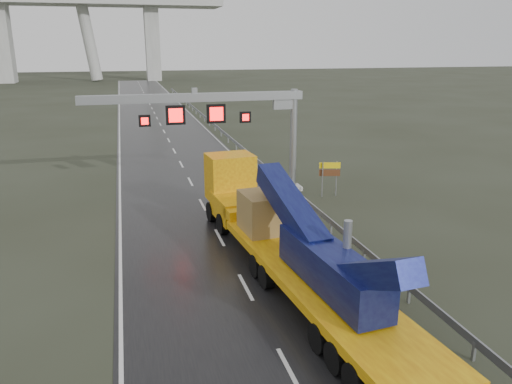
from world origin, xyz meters
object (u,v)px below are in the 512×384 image
object	(u,v)px
exit_sign_pair	(330,172)
sign_gantry	(226,115)
heavy_haul_truck	(277,228)
striped_barrier	(286,188)

from	to	relation	value
exit_sign_pair	sign_gantry	bearing A→B (deg)	175.13
heavy_haul_truck	striped_barrier	distance (m)	11.50
exit_sign_pair	striped_barrier	bearing A→B (deg)	175.50
exit_sign_pair	striped_barrier	distance (m)	3.17
sign_gantry	heavy_haul_truck	world-z (taller)	sign_gantry
striped_barrier	exit_sign_pair	bearing A→B (deg)	-38.21
exit_sign_pair	heavy_haul_truck	bearing A→B (deg)	-110.93
sign_gantry	striped_barrier	xyz separation A→B (m)	(3.90, -1.35, -5.07)
heavy_haul_truck	exit_sign_pair	world-z (taller)	heavy_haul_truck
heavy_haul_truck	striped_barrier	size ratio (longest dim) A/B	18.80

